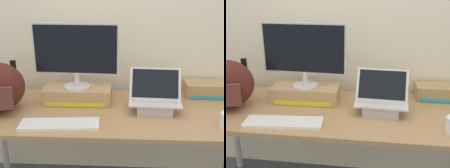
{
  "view_description": "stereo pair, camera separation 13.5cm",
  "coord_description": "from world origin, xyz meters",
  "views": [
    {
      "loc": [
        0.08,
        -1.63,
        1.49
      ],
      "look_at": [
        0.0,
        0.0,
        0.92
      ],
      "focal_mm": 44.02,
      "sensor_mm": 36.0,
      "label": 1
    },
    {
      "loc": [
        0.22,
        -1.62,
        1.49
      ],
      "look_at": [
        0.0,
        0.0,
        0.92
      ],
      "focal_mm": 44.02,
      "sensor_mm": 36.0,
      "label": 2
    }
  ],
  "objects": [
    {
      "name": "toner_box_cyan",
      "position": [
        0.68,
        0.29,
        0.79
      ],
      "size": [
        0.32,
        0.18,
        0.1
      ],
      "color": "#A88456",
      "rests_on": "desk"
    },
    {
      "name": "open_laptop",
      "position": [
        0.28,
        0.01,
        0.79
      ],
      "size": [
        0.34,
        0.23,
        0.26
      ],
      "rotation": [
        0.0,
        0.0,
        -0.05
      ],
      "color": "#ADADB2",
      "rests_on": "desk"
    },
    {
      "name": "toner_box_yellow",
      "position": [
        -0.25,
        0.13,
        0.79
      ],
      "size": [
        0.46,
        0.2,
        0.11
      ],
      "color": "tan",
      "rests_on": "desk"
    },
    {
      "name": "desk",
      "position": [
        0.0,
        0.0,
        0.67
      ],
      "size": [
        1.95,
        0.72,
        0.74
      ],
      "color": "#A87F56",
      "rests_on": "ground"
    },
    {
      "name": "external_keyboard",
      "position": [
        -0.29,
        -0.23,
        0.75
      ],
      "size": [
        0.46,
        0.17,
        0.02
      ],
      "rotation": [
        0.0,
        0.0,
        0.08
      ],
      "color": "white",
      "rests_on": "desk"
    },
    {
      "name": "desktop_monitor",
      "position": [
        -0.25,
        0.12,
        1.08
      ],
      "size": [
        0.57,
        0.18,
        0.44
      ],
      "rotation": [
        0.0,
        0.0,
        -0.04
      ],
      "color": "silver",
      "rests_on": "toner_box_yellow"
    },
    {
      "name": "back_wall",
      "position": [
        0.0,
        0.46,
        1.3
      ],
      "size": [
        7.0,
        0.1,
        2.6
      ],
      "primitive_type": "cube",
      "color": "silver",
      "rests_on": "ground"
    }
  ]
}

